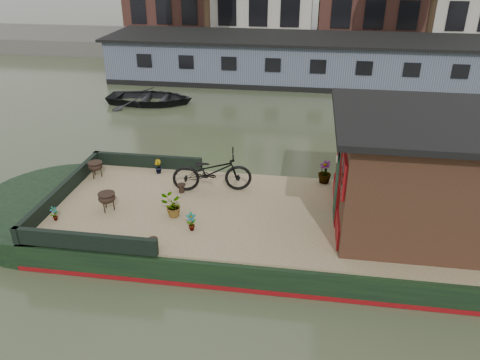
# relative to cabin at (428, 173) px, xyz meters

# --- Properties ---
(ground) EXTENTS (120.00, 120.00, 0.00)m
(ground) POSITION_rel_cabin_xyz_m (-2.19, 0.00, -1.88)
(ground) COLOR #374028
(ground) RESTS_ON ground
(houseboat_hull) EXTENTS (14.01, 4.02, 0.60)m
(houseboat_hull) POSITION_rel_cabin_xyz_m (-3.52, 0.00, -1.60)
(houseboat_hull) COLOR black
(houseboat_hull) RESTS_ON ground
(houseboat_deck) EXTENTS (11.80, 3.80, 0.05)m
(houseboat_deck) POSITION_rel_cabin_xyz_m (-2.19, 0.00, -1.25)
(houseboat_deck) COLOR #98875E
(houseboat_deck) RESTS_ON houseboat_hull
(bow_bulwark) EXTENTS (3.00, 4.00, 0.35)m
(bow_bulwark) POSITION_rel_cabin_xyz_m (-7.25, 0.00, -1.05)
(bow_bulwark) COLOR black
(bow_bulwark) RESTS_ON houseboat_deck
(cabin) EXTENTS (4.00, 3.50, 2.42)m
(cabin) POSITION_rel_cabin_xyz_m (0.00, 0.00, 0.00)
(cabin) COLOR #342014
(cabin) RESTS_ON houseboat_deck
(bicycle) EXTENTS (2.00, 1.01, 1.00)m
(bicycle) POSITION_rel_cabin_xyz_m (-4.69, 0.89, -0.73)
(bicycle) COLOR black
(bicycle) RESTS_ON houseboat_deck
(potted_plant_a) EXTENTS (0.26, 0.23, 0.42)m
(potted_plant_a) POSITION_rel_cabin_xyz_m (-4.76, -0.96, -1.02)
(potted_plant_a) COLOR #9B4F2C
(potted_plant_a) RESTS_ON houseboat_deck
(potted_plant_b) EXTENTS (0.26, 0.26, 0.37)m
(potted_plant_b) POSITION_rel_cabin_xyz_m (-6.29, 1.61, -1.04)
(potted_plant_b) COLOR brown
(potted_plant_b) RESTS_ON houseboat_deck
(potted_plant_c) EXTENTS (0.61, 0.59, 0.52)m
(potted_plant_c) POSITION_rel_cabin_xyz_m (-5.30, -0.47, -0.97)
(potted_plant_c) COLOR #B23833
(potted_plant_c) RESTS_ON houseboat_deck
(potted_plant_d) EXTENTS (0.46, 0.46, 0.59)m
(potted_plant_d) POSITION_rel_cabin_xyz_m (-1.99, 1.70, -0.94)
(potted_plant_d) COLOR brown
(potted_plant_d) RESTS_ON houseboat_deck
(potted_plant_e) EXTENTS (0.17, 0.20, 0.33)m
(potted_plant_e) POSITION_rel_cabin_xyz_m (-7.79, -1.01, -1.06)
(potted_plant_e) COLOR maroon
(potted_plant_e) RESTS_ON houseboat_deck
(brazier_front) EXTENTS (0.44, 0.44, 0.44)m
(brazier_front) POSITION_rel_cabin_xyz_m (-6.81, -0.44, -1.01)
(brazier_front) COLOR black
(brazier_front) RESTS_ON houseboat_deck
(brazier_rear) EXTENTS (0.48, 0.48, 0.42)m
(brazier_rear) POSITION_rel_cabin_xyz_m (-7.79, 1.13, -1.02)
(brazier_rear) COLOR black
(brazier_rear) RESTS_ON houseboat_deck
(bollard_port) EXTENTS (0.19, 0.19, 0.22)m
(bollard_port) POSITION_rel_cabin_xyz_m (-5.40, 0.65, -1.12)
(bollard_port) COLOR black
(bollard_port) RESTS_ON houseboat_deck
(bollard_stbd) EXTENTS (0.19, 0.19, 0.22)m
(bollard_stbd) POSITION_rel_cabin_xyz_m (-5.35, -1.70, -1.12)
(bollard_stbd) COLOR black
(bollard_stbd) RESTS_ON houseboat_deck
(dinghy) EXTENTS (3.67, 2.67, 0.75)m
(dinghy) POSITION_rel_cabin_xyz_m (-9.11, 9.35, -1.50)
(dinghy) COLOR black
(dinghy) RESTS_ON ground
(far_houseboat) EXTENTS (20.40, 4.40, 2.11)m
(far_houseboat) POSITION_rel_cabin_xyz_m (-2.19, 14.00, -0.91)
(far_houseboat) COLOR slate
(far_houseboat) RESTS_ON ground
(quay) EXTENTS (60.00, 6.00, 0.90)m
(quay) POSITION_rel_cabin_xyz_m (-2.19, 20.50, -1.43)
(quay) COLOR #47443F
(quay) RESTS_ON ground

